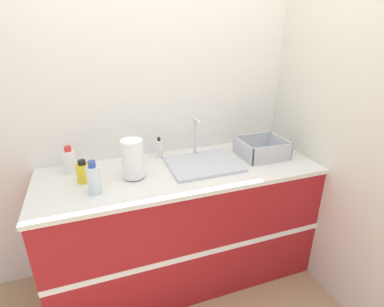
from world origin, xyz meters
TOP-DOWN VIEW (x-y plane):
  - ground_plane at (0.00, 0.00)m, footprint 12.00×12.00m
  - wall_back at (0.00, 0.70)m, footprint 4.29×0.06m
  - wall_right at (0.97, 0.34)m, footprint 0.06×2.67m
  - counter_cabinet at (0.00, 0.34)m, footprint 1.91×0.70m
  - sink at (0.16, 0.35)m, footprint 0.49×0.40m
  - paper_towel_roll at (-0.33, 0.32)m, footprint 0.14×0.14m
  - dish_rack at (0.64, 0.35)m, footprint 0.33×0.30m
  - bottle_yellow at (-0.63, 0.37)m, footprint 0.08×0.08m
  - bottle_white_spray at (-0.71, 0.54)m, footprint 0.08×0.08m
  - bottle_clear at (-0.57, 0.20)m, footprint 0.08×0.08m
  - soap_dispenser at (-0.09, 0.58)m, footprint 0.05×0.05m

SIDE VIEW (x-z plane):
  - ground_plane at x=0.00m, z-range 0.00..0.00m
  - counter_cabinet at x=0.00m, z-range 0.00..0.91m
  - sink at x=0.16m, z-range 0.78..1.08m
  - dish_rack at x=0.64m, z-range 0.89..1.02m
  - bottle_yellow at x=-0.63m, z-range 0.90..1.04m
  - soap_dispenser at x=-0.09m, z-range 0.90..1.06m
  - bottle_white_spray at x=-0.71m, z-range 0.90..1.08m
  - bottle_clear at x=-0.57m, z-range 0.90..1.10m
  - paper_towel_roll at x=-0.33m, z-range 0.91..1.17m
  - wall_back at x=0.00m, z-range 0.00..2.60m
  - wall_right at x=0.97m, z-range 0.00..2.60m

